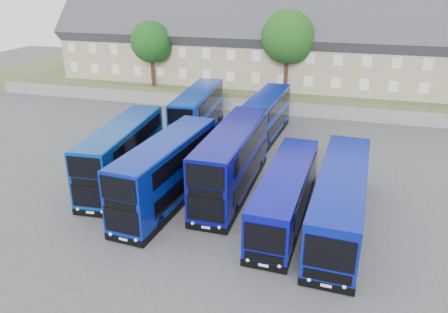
{
  "coord_description": "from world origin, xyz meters",
  "views": [
    {
      "loc": [
        8.68,
        -23.09,
        14.52
      ],
      "look_at": [
        0.57,
        5.31,
        2.2
      ],
      "focal_mm": 35.0,
      "sensor_mm": 36.0,
      "label": 1
    }
  ],
  "objects_px": {
    "coach_east_a": "(285,195)",
    "tree_west": "(152,43)",
    "dd_front_left": "(123,155)",
    "dd_front_mid": "(167,173)",
    "tree_mid": "(289,39)"
  },
  "relations": [
    {
      "from": "coach_east_a",
      "to": "tree_mid",
      "type": "xyz_separation_m",
      "value": [
        -3.53,
        23.92,
        6.46
      ]
    },
    {
      "from": "tree_mid",
      "to": "coach_east_a",
      "type": "bearing_deg",
      "value": -81.61
    },
    {
      "from": "coach_east_a",
      "to": "tree_west",
      "type": "height_order",
      "value": "tree_west"
    },
    {
      "from": "coach_east_a",
      "to": "tree_mid",
      "type": "bearing_deg",
      "value": 100.42
    },
    {
      "from": "tree_mid",
      "to": "dd_front_mid",
      "type": "bearing_deg",
      "value": -100.53
    },
    {
      "from": "dd_front_left",
      "to": "coach_east_a",
      "type": "height_order",
      "value": "dd_front_left"
    },
    {
      "from": "dd_front_left",
      "to": "tree_west",
      "type": "xyz_separation_m",
      "value": [
        -7.09,
        21.52,
        4.89
      ]
    },
    {
      "from": "dd_front_left",
      "to": "tree_west",
      "type": "bearing_deg",
      "value": 103.79
    },
    {
      "from": "tree_west",
      "to": "tree_mid",
      "type": "distance_m",
      "value": 16.04
    },
    {
      "from": "dd_front_mid",
      "to": "tree_west",
      "type": "xyz_separation_m",
      "value": [
        -11.52,
        23.62,
        4.85
      ]
    },
    {
      "from": "coach_east_a",
      "to": "tree_west",
      "type": "bearing_deg",
      "value": 131.85
    },
    {
      "from": "dd_front_mid",
      "to": "coach_east_a",
      "type": "height_order",
      "value": "dd_front_mid"
    },
    {
      "from": "coach_east_a",
      "to": "tree_west",
      "type": "relative_size",
      "value": 1.58
    },
    {
      "from": "dd_front_left",
      "to": "coach_east_a",
      "type": "bearing_deg",
      "value": -13.13
    },
    {
      "from": "dd_front_left",
      "to": "tree_west",
      "type": "relative_size",
      "value": 1.47
    }
  ]
}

